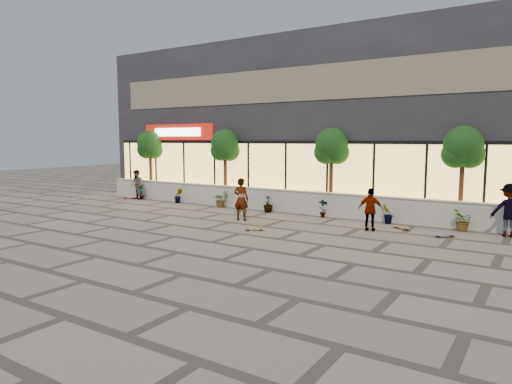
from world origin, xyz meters
The scene contains 22 objects.
ground centered at (0.00, 0.00, 0.00)m, with size 80.00×80.00×0.00m, color gray.
planter_wall centered at (0.00, 7.00, 0.52)m, with size 22.00×0.42×1.04m.
retail_building centered at (0.00, 12.49, 4.25)m, with size 24.00×9.17×8.50m.
shrub_a centered at (-8.50, 6.45, 0.41)m, with size 0.43×0.29×0.81m, color #163711.
shrub_b centered at (-5.70, 6.45, 0.41)m, with size 0.45×0.36×0.81m, color #163711.
shrub_c centered at (-2.90, 6.45, 0.41)m, with size 0.73×0.63×0.81m, color #163711.
shrub_d centered at (-0.10, 6.45, 0.41)m, with size 0.45×0.45×0.81m, color #163711.
shrub_e centered at (2.70, 6.45, 0.41)m, with size 0.43×0.29×0.81m, color #163711.
shrub_f centered at (5.50, 6.45, 0.41)m, with size 0.45×0.36×0.81m, color #163711.
shrub_g centered at (8.30, 6.45, 0.41)m, with size 0.73×0.63×0.81m, color #163711.
tree_west centered at (-9.00, 7.70, 2.99)m, with size 1.60×1.50×3.92m.
tree_midwest centered at (-3.50, 7.70, 2.99)m, with size 1.60×1.50×3.92m.
tree_mideast centered at (2.50, 7.70, 2.99)m, with size 1.60×1.50×3.92m.
tree_east centered at (8.00, 7.70, 2.99)m, with size 1.60×1.50×3.92m.
skater_center centered at (0.10, 3.94, 0.90)m, with size 0.65×0.43×1.80m, color white.
skater_left centered at (-8.69, 6.30, 0.84)m, with size 0.82×0.64×1.68m, color #987F62.
skater_right_near centered at (5.41, 4.67, 0.80)m, with size 0.94×0.39×1.60m, color silver.
skater_right_far centered at (9.79, 6.30, 0.93)m, with size 1.21×0.69×1.87m, color maroon.
skateboard_center centered at (1.77, 2.38, 0.08)m, with size 0.72×0.65×0.09m.
skateboard_left centered at (-9.27, 6.20, 0.07)m, with size 0.72×0.50×0.09m.
skateboard_right_near centered at (6.29, 5.62, 0.08)m, with size 0.80×0.53×0.10m.
skateboard_right_far centered at (7.95, 5.02, 0.08)m, with size 0.78×0.67×0.10m.
Camera 1 is at (10.83, -11.62, 3.36)m, focal length 32.00 mm.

